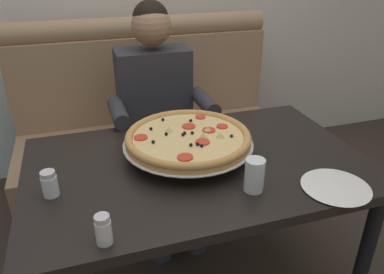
# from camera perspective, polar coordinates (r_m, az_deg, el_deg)

# --- Properties ---
(booth_bench) EXTENTS (1.66, 0.78, 1.13)m
(booth_bench) POSITION_cam_1_polar(r_m,az_deg,el_deg) (2.44, -5.89, -0.26)
(booth_bench) COLOR #937556
(booth_bench) RESTS_ON ground_plane
(dining_table) EXTENTS (1.36, 0.85, 0.73)m
(dining_table) POSITION_cam_1_polar(r_m,az_deg,el_deg) (1.56, 0.90, -6.42)
(dining_table) COLOR black
(dining_table) RESTS_ON ground_plane
(diner_main) EXTENTS (0.54, 0.64, 1.27)m
(diner_main) POSITION_cam_1_polar(r_m,az_deg,el_deg) (2.07, -5.14, 4.18)
(diner_main) COLOR #2D3342
(diner_main) RESTS_ON ground_plane
(pizza) EXTENTS (0.54, 0.54, 0.11)m
(pizza) POSITION_cam_1_polar(r_m,az_deg,el_deg) (1.53, -0.58, -0.17)
(pizza) COLOR silver
(pizza) RESTS_ON dining_table
(shaker_oregano) EXTENTS (0.06, 0.06, 0.10)m
(shaker_oregano) POSITION_cam_1_polar(r_m,az_deg,el_deg) (1.39, -20.90, -6.91)
(shaker_oregano) COLOR white
(shaker_oregano) RESTS_ON dining_table
(shaker_parmesan) EXTENTS (0.05, 0.05, 0.10)m
(shaker_parmesan) POSITION_cam_1_polar(r_m,az_deg,el_deg) (1.14, -13.36, -13.87)
(shaker_parmesan) COLOR white
(shaker_parmesan) RESTS_ON dining_table
(plate_near_left) EXTENTS (0.25, 0.25, 0.02)m
(plate_near_left) POSITION_cam_1_polar(r_m,az_deg,el_deg) (1.45, 21.14, -6.94)
(plate_near_left) COLOR white
(plate_near_left) RESTS_ON dining_table
(drinking_glass) EXTENTS (0.07, 0.07, 0.12)m
(drinking_glass) POSITION_cam_1_polar(r_m,az_deg,el_deg) (1.34, 9.50, -6.07)
(drinking_glass) COLOR silver
(drinking_glass) RESTS_ON dining_table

